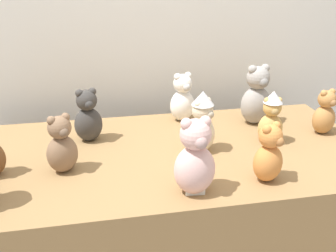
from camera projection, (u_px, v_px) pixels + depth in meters
The scene contains 11 objects.
display_table at pixel (168, 218), 1.86m from camera, with size 1.83×0.91×0.71m, color olive.
teddy_bear_ash at pixel (257, 97), 1.97m from camera, with size 0.18×0.16×0.31m.
teddy_bear_ginger at pixel (269, 154), 1.45m from camera, with size 0.15×0.15×0.23m.
teddy_bear_snow at pixel (183, 99), 2.02m from camera, with size 0.16×0.14×0.26m.
teddy_bear_honey at pixel (271, 118), 1.76m from camera, with size 0.12×0.11×0.25m.
teddy_bear_cream at pixel (202, 123), 1.68m from camera, with size 0.16×0.16×0.28m.
teddy_bear_caramel at pixel (325, 113), 1.87m from camera, with size 0.13×0.12×0.22m.
teddy_bear_mocha at pixel (62, 146), 1.52m from camera, with size 0.16×0.15×0.24m.
teddy_bear_blush at pixel (195, 159), 1.36m from camera, with size 0.16×0.14×0.29m.
teddy_bear_charcoal at pixel (88, 117), 1.79m from camera, with size 0.15×0.14×0.25m.
name_card_front_left at pixel (195, 189), 1.39m from camera, with size 0.07×0.01×0.05m, color white.
Camera 1 is at (-0.29, -1.27, 1.48)m, focal length 41.69 mm.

